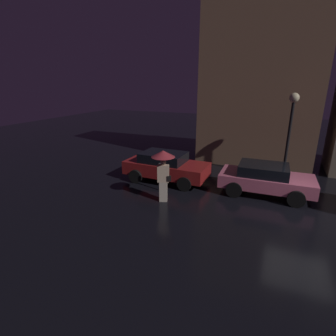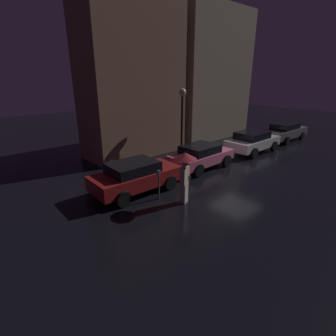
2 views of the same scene
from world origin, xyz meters
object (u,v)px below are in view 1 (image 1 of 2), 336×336
object	(u,v)px
parking_meter	(160,174)
street_lamp_near	(291,118)
parked_car_red	(166,166)
pedestrian_with_umbrella	(163,164)
parked_car_pink	(265,178)

from	to	relation	value
parking_meter	street_lamp_near	xyz separation A→B (m)	(5.14, 3.83, 2.29)
parked_car_red	parking_meter	size ratio (longest dim) A/B	3.17
pedestrian_with_umbrella	street_lamp_near	bearing A→B (deg)	-152.60
parked_car_red	parked_car_pink	bearing A→B (deg)	4.03
pedestrian_with_umbrella	street_lamp_near	size ratio (longest dim) A/B	0.51
parked_car_pink	street_lamp_near	size ratio (longest dim) A/B	0.92
pedestrian_with_umbrella	parked_car_pink	bearing A→B (deg)	-166.34
pedestrian_with_umbrella	parking_meter	distance (m)	1.38
parked_car_red	street_lamp_near	distance (m)	6.44
parked_car_pink	parking_meter	distance (m)	4.62
parking_meter	street_lamp_near	distance (m)	6.81
parking_meter	parked_car_pink	bearing A→B (deg)	18.57
parked_car_pink	pedestrian_with_umbrella	xyz separation A→B (m)	(-3.80, -2.43, 0.90)
parked_car_pink	parking_meter	xyz separation A→B (m)	(-4.38, -1.47, 0.08)
parking_meter	street_lamp_near	bearing A→B (deg)	36.64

